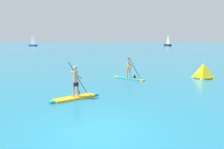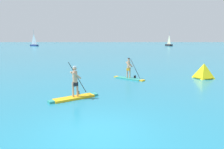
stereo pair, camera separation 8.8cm
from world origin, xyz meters
TOP-DOWN VIEW (x-y plane):
  - ground at (0.00, 0.00)m, footprint 440.00×440.00m
  - paddleboarder_mid_center at (-1.45, 4.13)m, footprint 2.53×1.93m
  - paddleboarder_far_right at (2.00, 9.82)m, footprint 2.42×2.12m
  - race_marker_buoy at (8.21, 10.16)m, footprint 1.75×1.75m
  - sailboat_left_horizon at (-34.58, 90.65)m, footprint 4.49×3.62m
  - sailboat_right_horizon at (27.86, 91.82)m, footprint 2.39×5.15m

SIDE VIEW (x-z plane):
  - ground at x=0.00m, z-range 0.00..0.00m
  - paddleboarder_mid_center at x=-1.45m, z-range -0.59..1.41m
  - paddleboarder_far_right at x=2.00m, z-range -0.44..1.33m
  - race_marker_buoy at x=8.21m, z-range -0.07..1.16m
  - sailboat_right_horizon at x=27.86m, z-range -2.45..4.05m
  - sailboat_left_horizon at x=-34.58m, z-range -2.82..4.65m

